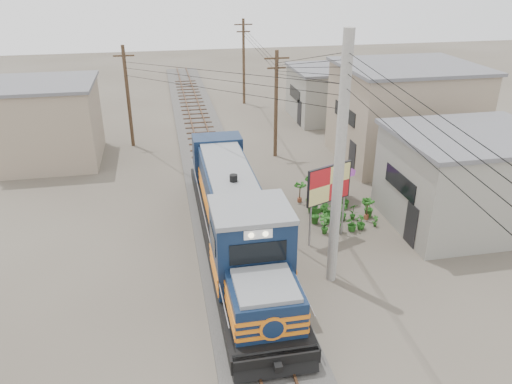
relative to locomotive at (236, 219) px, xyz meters
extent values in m
plane|color=#473F35|center=(0.00, -2.31, -1.71)|extent=(120.00, 120.00, 0.00)
cube|color=#595651|center=(0.00, 7.69, -1.63)|extent=(3.60, 70.00, 0.16)
cube|color=#51331E|center=(-0.54, 7.69, -1.45)|extent=(0.08, 70.00, 0.12)
cube|color=#51331E|center=(0.54, 7.69, -1.45)|extent=(0.08, 70.00, 0.12)
cube|color=black|center=(0.00, 0.05, -0.95)|extent=(2.85, 15.73, 0.54)
cube|color=black|center=(0.00, -4.86, -1.24)|extent=(2.16, 3.15, 0.64)
cube|color=black|center=(0.00, 4.97, -1.24)|extent=(2.16, 3.15, 0.64)
cube|color=#0F1F39|center=(0.00, -6.04, -0.11)|extent=(2.34, 2.36, 1.47)
cube|color=#0F1F39|center=(0.00, -3.59, 0.68)|extent=(2.79, 2.56, 3.05)
cube|color=slate|center=(0.00, -3.59, 2.25)|extent=(2.85, 2.68, 0.18)
cube|color=black|center=(0.00, -4.87, 1.22)|extent=(2.00, 0.06, 0.79)
cube|color=white|center=(0.00, -4.88, 1.95)|extent=(0.98, 0.06, 0.34)
cube|color=#0F1F39|center=(0.00, 2.51, 0.28)|extent=(2.22, 9.63, 2.26)
cube|color=slate|center=(0.00, 2.51, 1.46)|extent=(2.00, 9.63, 0.18)
cube|color=orange|center=(0.00, 0.05, -0.40)|extent=(2.89, 15.73, 0.14)
cube|color=orange|center=(0.00, 0.05, -0.11)|extent=(2.89, 15.73, 0.14)
cube|color=orange|center=(0.00, 0.05, 0.19)|extent=(2.89, 15.73, 0.14)
cylinder|color=#9E9B93|center=(3.50, -2.81, 3.29)|extent=(0.40, 0.40, 10.00)
cylinder|color=#4C3826|center=(4.50, 11.69, 1.79)|extent=(0.24, 0.24, 7.00)
cube|color=#4C3826|center=(4.50, 11.69, 4.79)|extent=(1.60, 0.10, 0.10)
cube|color=#4C3826|center=(4.50, 11.69, 4.19)|extent=(1.20, 0.10, 0.10)
cylinder|color=#4C3826|center=(4.80, 25.69, 2.04)|extent=(0.24, 0.24, 7.50)
cube|color=#4C3826|center=(4.80, 25.69, 5.29)|extent=(1.60, 0.10, 0.10)
cube|color=#4C3826|center=(4.80, 25.69, 4.69)|extent=(1.20, 0.10, 0.10)
cylinder|color=#4C3826|center=(-5.00, 15.69, 1.79)|extent=(0.24, 0.24, 7.00)
cube|color=#4C3826|center=(-5.00, 15.69, 4.79)|extent=(1.60, 0.10, 0.10)
cube|color=#4C3826|center=(-5.00, 15.69, 4.19)|extent=(1.20, 0.10, 0.10)
cube|color=gray|center=(11.50, 0.69, 0.54)|extent=(7.00, 6.00, 4.50)
cube|color=slate|center=(11.50, 0.69, 2.89)|extent=(7.35, 6.30, 0.20)
cube|color=black|center=(7.98, 0.69, 0.77)|extent=(0.05, 3.00, 0.90)
cube|color=gray|center=(12.50, 9.69, 1.29)|extent=(8.00, 7.00, 6.00)
cube|color=slate|center=(12.50, 9.69, 4.39)|extent=(8.40, 7.35, 0.20)
cube|color=black|center=(8.48, 9.69, 1.59)|extent=(0.05, 3.50, 0.90)
cube|color=gray|center=(11.00, 19.69, 0.29)|extent=(6.00, 6.00, 4.00)
cube|color=slate|center=(11.00, 19.69, 2.39)|extent=(6.30, 6.30, 0.20)
cube|color=black|center=(7.98, 19.69, 0.49)|extent=(0.05, 3.00, 0.90)
cube|color=gray|center=(-10.00, 13.69, 0.79)|extent=(6.00, 6.00, 5.00)
cube|color=slate|center=(-10.00, 13.69, 3.39)|extent=(6.30, 6.30, 0.20)
cylinder|color=#99999E|center=(3.38, -0.06, -0.32)|extent=(0.10, 0.10, 2.77)
cylinder|color=#99999E|center=(5.23, 0.69, -0.32)|extent=(0.10, 0.10, 2.77)
cube|color=black|center=(4.31, 0.32, 1.18)|extent=(2.30, 1.03, 1.77)
cube|color=red|center=(4.31, 0.29, 1.18)|extent=(2.19, 0.95, 1.66)
cylinder|color=black|center=(6.26, 4.38, -1.66)|extent=(0.40, 0.40, 0.10)
cylinder|color=#99999E|center=(6.26, 4.38, -0.71)|extent=(0.05, 0.05, 1.99)
cone|color=#692571|center=(6.26, 4.38, 0.24)|extent=(2.14, 2.14, 0.50)
imported|color=black|center=(6.62, 5.14, -0.91)|extent=(0.61, 0.43, 1.60)
imported|color=#225B1A|center=(4.42, 0.88, -1.17)|extent=(0.67, 0.65, 1.07)
imported|color=#225B1A|center=(5.12, 0.92, -1.22)|extent=(0.60, 0.51, 0.98)
imported|color=#225B1A|center=(5.85, 0.89, -1.33)|extent=(0.90, 0.88, 0.75)
imported|color=#225B1A|center=(6.33, 0.95, -1.33)|extent=(0.57, 0.57, 0.76)
imported|color=#225B1A|center=(7.11, 1.05, -1.40)|extent=(0.37, 0.30, 0.61)
imported|color=#225B1A|center=(4.32, 1.91, -1.23)|extent=(0.68, 0.68, 0.96)
imported|color=#225B1A|center=(5.05, 1.98, -1.16)|extent=(1.14, 1.22, 1.10)
imported|color=#225B1A|center=(5.74, 2.05, -1.29)|extent=(0.49, 0.49, 0.84)
imported|color=#225B1A|center=(6.32, 2.01, -1.26)|extent=(0.51, 0.38, 0.89)
imported|color=#225B1A|center=(7.14, 2.12, -1.19)|extent=(0.62, 0.53, 1.03)
imported|color=#225B1A|center=(4.55, 3.06, -1.23)|extent=(1.07, 1.12, 0.95)
imported|color=#225B1A|center=(5.13, 3.09, -1.33)|extent=(0.58, 0.58, 0.75)
imported|color=#225B1A|center=(5.81, 3.27, -1.23)|extent=(0.40, 0.54, 0.96)
imported|color=#225B1A|center=(6.30, 3.23, -1.20)|extent=(0.69, 0.64, 1.01)
camera|label=1|loc=(-2.88, -19.19, 10.27)|focal=35.00mm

